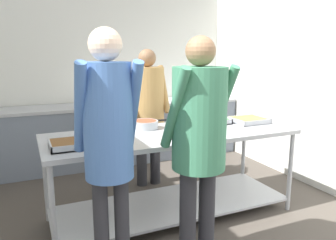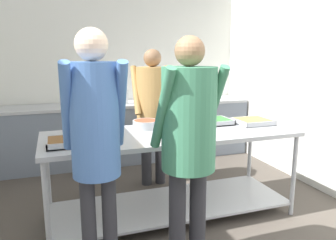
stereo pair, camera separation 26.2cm
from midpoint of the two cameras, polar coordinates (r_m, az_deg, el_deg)
wall_rear at (r=5.26m, az=-11.52°, el=8.09°), size 3.96×0.06×2.65m
wall_right at (r=4.36m, az=21.43°, el=6.90°), size 0.06×4.25×2.65m
back_counter at (r=5.03m, az=-10.20°, el=-2.15°), size 3.80×0.65×0.89m
serving_counter at (r=3.25m, az=-1.60°, el=-6.93°), size 2.42×0.88×0.87m
serving_tray_roast at (r=2.81m, az=-18.40°, el=-3.94°), size 0.41×0.31×0.05m
plate_stack at (r=3.16m, az=-12.25°, el=-2.09°), size 0.27×0.27×0.04m
sauce_pan at (r=3.32m, az=-6.25°, el=-0.76°), size 0.41×0.27×0.08m
broccoli_bowl at (r=3.17m, az=1.48°, el=-1.37°), size 0.23×0.23×0.11m
serving_tray_greens at (r=3.57m, az=4.88°, el=-0.19°), size 0.43×0.32×0.05m
serving_tray_vegetables at (r=3.67m, az=11.94°, el=-0.08°), size 0.36×0.33×0.05m
guest_serving_left at (r=2.16m, az=-13.79°, el=-2.22°), size 0.42×0.35×1.77m
guest_serving_right at (r=2.34m, az=2.23°, el=-2.02°), size 0.52×0.39×1.74m
cook_behind_counter at (r=3.95m, az=-5.44°, el=2.82°), size 0.50×0.39×1.67m
water_bottle at (r=4.83m, az=-10.55°, el=4.25°), size 0.07×0.07×0.29m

